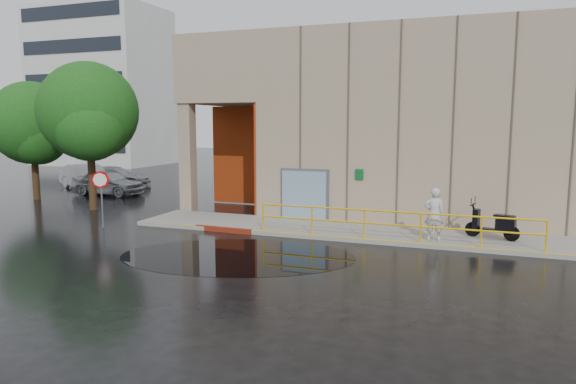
{
  "coord_description": "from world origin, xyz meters",
  "views": [
    {
      "loc": [
        6.75,
        -14.18,
        4.17
      ],
      "look_at": [
        0.54,
        3.0,
        1.67
      ],
      "focal_mm": 32.0,
      "sensor_mm": 36.0,
      "label": 1
    }
  ],
  "objects_px": {
    "red_curb": "(223,230)",
    "car_c": "(115,177)",
    "stop_sign": "(101,186)",
    "tree_near": "(89,115)",
    "car_a": "(108,182)",
    "scooter": "(493,216)",
    "tree_far": "(34,126)",
    "person": "(434,214)",
    "car_b": "(86,177)"
  },
  "relations": [
    {
      "from": "red_curb",
      "to": "tree_near",
      "type": "xyz_separation_m",
      "value": [
        -8.01,
        2.25,
        4.4
      ]
    },
    {
      "from": "car_a",
      "to": "tree_far",
      "type": "height_order",
      "value": "tree_far"
    },
    {
      "from": "stop_sign",
      "to": "car_c",
      "type": "bearing_deg",
      "value": 115.29
    },
    {
      "from": "car_a",
      "to": "stop_sign",
      "type": "bearing_deg",
      "value": -141.52
    },
    {
      "from": "scooter",
      "to": "tree_near",
      "type": "xyz_separation_m",
      "value": [
        -17.64,
        0.71,
        3.54
      ]
    },
    {
      "from": "car_b",
      "to": "tree_near",
      "type": "bearing_deg",
      "value": -110.99
    },
    {
      "from": "car_c",
      "to": "tree_near",
      "type": "relative_size",
      "value": 0.65
    },
    {
      "from": "scooter",
      "to": "car_a",
      "type": "bearing_deg",
      "value": -178.49
    },
    {
      "from": "person",
      "to": "car_c",
      "type": "relative_size",
      "value": 0.4
    },
    {
      "from": "tree_far",
      "to": "scooter",
      "type": "bearing_deg",
      "value": -6.14
    },
    {
      "from": "person",
      "to": "car_a",
      "type": "height_order",
      "value": "person"
    },
    {
      "from": "person",
      "to": "car_b",
      "type": "xyz_separation_m",
      "value": [
        -21.59,
        7.86,
        -0.28
      ]
    },
    {
      "from": "car_c",
      "to": "car_b",
      "type": "bearing_deg",
      "value": 129.65
    },
    {
      "from": "tree_near",
      "to": "car_c",
      "type": "bearing_deg",
      "value": 122.14
    },
    {
      "from": "red_curb",
      "to": "car_a",
      "type": "distance_m",
      "value": 12.77
    },
    {
      "from": "car_a",
      "to": "person",
      "type": "bearing_deg",
      "value": -107.61
    },
    {
      "from": "scooter",
      "to": "tree_far",
      "type": "distance_m",
      "value": 23.17
    },
    {
      "from": "scooter",
      "to": "tree_far",
      "type": "bearing_deg",
      "value": -170.35
    },
    {
      "from": "red_curb",
      "to": "car_c",
      "type": "xyz_separation_m",
      "value": [
        -12.87,
        9.98,
        0.57
      ]
    },
    {
      "from": "car_a",
      "to": "tree_far",
      "type": "distance_m",
      "value": 4.86
    },
    {
      "from": "person",
      "to": "tree_far",
      "type": "xyz_separation_m",
      "value": [
        -20.93,
        3.37,
        2.88
      ]
    },
    {
      "from": "scooter",
      "to": "tree_far",
      "type": "height_order",
      "value": "tree_far"
    },
    {
      "from": "scooter",
      "to": "car_a",
      "type": "distance_m",
      "value": 21.1
    },
    {
      "from": "person",
      "to": "car_a",
      "type": "bearing_deg",
      "value": -22.36
    },
    {
      "from": "car_a",
      "to": "car_b",
      "type": "bearing_deg",
      "value": 60.98
    },
    {
      "from": "car_b",
      "to": "red_curb",
      "type": "bearing_deg",
      "value": -95.66
    },
    {
      "from": "car_a",
      "to": "scooter",
      "type": "bearing_deg",
      "value": -103.62
    },
    {
      "from": "stop_sign",
      "to": "red_curb",
      "type": "relative_size",
      "value": 0.94
    },
    {
      "from": "stop_sign",
      "to": "tree_near",
      "type": "xyz_separation_m",
      "value": [
        -3.14,
        3.17,
        2.82
      ]
    },
    {
      "from": "car_c",
      "to": "car_a",
      "type": "bearing_deg",
      "value": -164.21
    },
    {
      "from": "tree_far",
      "to": "tree_near",
      "type": "bearing_deg",
      "value": -18.57
    },
    {
      "from": "stop_sign",
      "to": "tree_near",
      "type": "bearing_deg",
      "value": 123.78
    },
    {
      "from": "red_curb",
      "to": "car_a",
      "type": "bearing_deg",
      "value": 148.06
    },
    {
      "from": "car_b",
      "to": "car_c",
      "type": "xyz_separation_m",
      "value": [
        1.0,
        1.49,
        -0.12
      ]
    },
    {
      "from": "scooter",
      "to": "tree_near",
      "type": "relative_size",
      "value": 0.27
    },
    {
      "from": "person",
      "to": "tree_near",
      "type": "bearing_deg",
      "value": -9.99
    },
    {
      "from": "car_c",
      "to": "tree_near",
      "type": "distance_m",
      "value": 9.9
    },
    {
      "from": "red_curb",
      "to": "car_b",
      "type": "relative_size",
      "value": 0.51
    },
    {
      "from": "car_c",
      "to": "tree_near",
      "type": "height_order",
      "value": "tree_near"
    },
    {
      "from": "scooter",
      "to": "tree_near",
      "type": "height_order",
      "value": "tree_near"
    },
    {
      "from": "car_a",
      "to": "tree_far",
      "type": "bearing_deg",
      "value": 139.66
    },
    {
      "from": "car_a",
      "to": "tree_near",
      "type": "xyz_separation_m",
      "value": [
        2.81,
        -4.5,
        3.77
      ]
    },
    {
      "from": "red_curb",
      "to": "car_c",
      "type": "distance_m",
      "value": 16.29
    },
    {
      "from": "red_curb",
      "to": "stop_sign",
      "type": "bearing_deg",
      "value": -169.37
    },
    {
      "from": "car_b",
      "to": "tree_near",
      "type": "xyz_separation_m",
      "value": [
        5.85,
        -6.23,
        3.71
      ]
    },
    {
      "from": "stop_sign",
      "to": "tree_near",
      "type": "relative_size",
      "value": 0.32
    },
    {
      "from": "person",
      "to": "tree_near",
      "type": "height_order",
      "value": "tree_near"
    },
    {
      "from": "scooter",
      "to": "car_b",
      "type": "distance_m",
      "value": 24.5
    },
    {
      "from": "scooter",
      "to": "stop_sign",
      "type": "relative_size",
      "value": 0.82
    },
    {
      "from": "stop_sign",
      "to": "car_c",
      "type": "height_order",
      "value": "stop_sign"
    }
  ]
}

